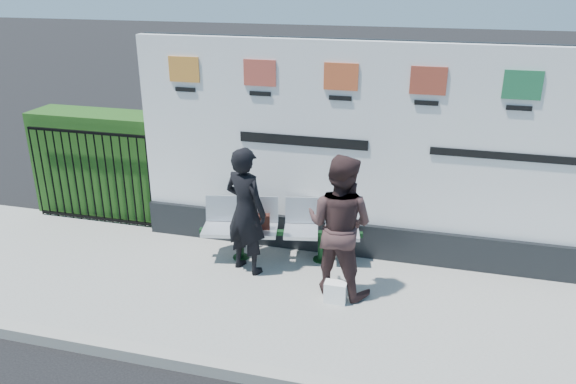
{
  "coord_description": "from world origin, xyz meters",
  "views": [
    {
      "loc": [
        0.61,
        -3.43,
        3.96
      ],
      "look_at": [
        -1.14,
        3.15,
        1.25
      ],
      "focal_mm": 35.0,
      "sensor_mm": 36.0,
      "label": 1
    }
  ],
  "objects_px": {
    "woman_left": "(246,211)",
    "woman_right": "(339,225)",
    "billboard": "(420,173)",
    "bench": "(281,244)"
  },
  "relations": [
    {
      "from": "billboard",
      "to": "bench",
      "type": "bearing_deg",
      "value": -165.16
    },
    {
      "from": "woman_right",
      "to": "woman_left",
      "type": "bearing_deg",
      "value": 6.15
    },
    {
      "from": "woman_right",
      "to": "bench",
      "type": "bearing_deg",
      "value": -17.99
    },
    {
      "from": "billboard",
      "to": "woman_right",
      "type": "bearing_deg",
      "value": -129.37
    },
    {
      "from": "woman_left",
      "to": "woman_right",
      "type": "xyz_separation_m",
      "value": [
        1.29,
        -0.2,
        0.04
      ]
    },
    {
      "from": "bench",
      "to": "woman_left",
      "type": "bearing_deg",
      "value": -143.91
    },
    {
      "from": "billboard",
      "to": "woman_right",
      "type": "xyz_separation_m",
      "value": [
        -0.89,
        -1.08,
        -0.39
      ]
    },
    {
      "from": "billboard",
      "to": "bench",
      "type": "xyz_separation_m",
      "value": [
        -1.81,
        -0.48,
        -1.07
      ]
    },
    {
      "from": "billboard",
      "to": "woman_left",
      "type": "height_order",
      "value": "billboard"
    },
    {
      "from": "bench",
      "to": "billboard",
      "type": "bearing_deg",
      "value": 3.4
    }
  ]
}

